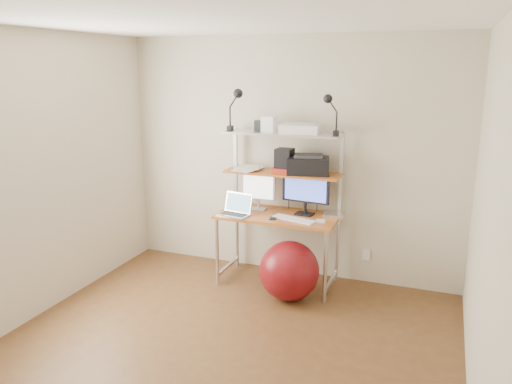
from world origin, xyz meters
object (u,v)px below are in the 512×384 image
Objects in this scene: laptop at (236,210)px; exercise_ball at (289,271)px; monitor_black at (306,190)px; printer at (308,165)px; monitor_silver at (258,190)px.

laptop is 0.81m from exercise_ball.
monitor_black reaches higher than laptop.
exercise_ball is at bearing -3.87° from laptop.
monitor_black is at bearing -133.49° from printer.
monitor_black reaches higher than exercise_ball.
printer is 1.05m from exercise_ball.
monitor_silver is at bearing -172.67° from monitor_black.
exercise_ball is at bearing -87.70° from monitor_black.
monitor_black is 0.72m from laptop.
printer is at bearing 2.90° from monitor_silver.
printer reaches higher than monitor_silver.
exercise_ball is (-0.04, -0.45, -0.95)m from printer.
laptop is at bearing -169.12° from printer.
laptop is at bearing -151.91° from monitor_black.
printer is (0.01, 0.02, 0.26)m from monitor_black.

